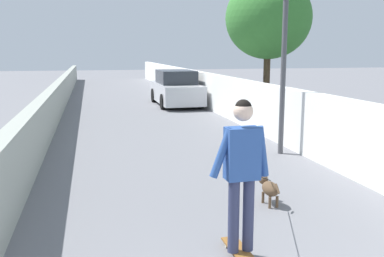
% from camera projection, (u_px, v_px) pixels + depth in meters
% --- Properties ---
extents(ground_plane, '(80.00, 80.00, 0.00)m').
position_uv_depth(ground_plane, '(142.00, 117.00, 15.83)').
color(ground_plane, slate).
extents(wall_left, '(48.00, 0.30, 1.19)m').
position_uv_depth(wall_left, '(50.00, 110.00, 13.12)').
color(wall_left, '#999E93').
rests_on(wall_left, ground).
extents(fence_right, '(48.00, 0.30, 1.46)m').
position_uv_depth(fence_right, '(239.00, 101.00, 14.47)').
color(fence_right, white).
rests_on(fence_right, ground).
extents(tree_right_mid, '(3.05, 3.05, 4.98)m').
position_uv_depth(tree_right_mid, '(268.00, 18.00, 15.25)').
color(tree_right_mid, '#473523').
rests_on(tree_right_mid, ground).
extents(lamp_post, '(0.36, 0.36, 3.91)m').
position_uv_depth(lamp_post, '(285.00, 36.00, 9.66)').
color(lamp_post, '#4C4C51').
rests_on(lamp_post, ground).
extents(skateboard, '(0.81, 0.23, 0.08)m').
position_uv_depth(skateboard, '(240.00, 252.00, 5.02)').
color(skateboard, brown).
rests_on(skateboard, ground).
extents(person_skateboarder, '(0.23, 0.71, 1.77)m').
position_uv_depth(person_skateboarder, '(242.00, 164.00, 4.83)').
color(person_skateboarder, '#333859').
rests_on(person_skateboarder, skateboard).
extents(dog, '(1.87, 1.16, 1.06)m').
position_uv_depth(dog, '(269.00, 188.00, 6.71)').
color(dog, brown).
rests_on(dog, ground).
extents(car_near, '(4.31, 1.80, 1.54)m').
position_uv_depth(car_near, '(176.00, 89.00, 19.10)').
color(car_near, silver).
rests_on(car_near, ground).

